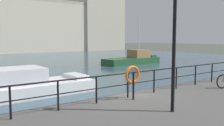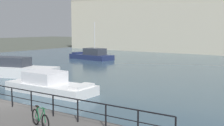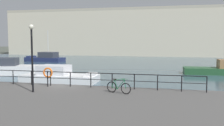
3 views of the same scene
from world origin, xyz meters
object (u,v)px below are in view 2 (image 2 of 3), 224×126
object	(u,v)px
moored_red_daysailer	(49,85)
moored_cabin_cruiser	(92,55)
parked_bicycle	(40,119)
moored_small_launch	(12,69)

from	to	relation	value
moored_red_daysailer	moored_cabin_cruiser	bearing A→B (deg)	119.83
moored_red_daysailer	parked_bicycle	bearing A→B (deg)	-46.43
moored_small_launch	parked_bicycle	bearing A→B (deg)	130.36
moored_cabin_cruiser	moored_small_launch	bearing A→B (deg)	108.57
moored_cabin_cruiser	parked_bicycle	world-z (taller)	moored_cabin_cruiser
moored_red_daysailer	moored_small_launch	size ratio (longest dim) A/B	0.77
moored_cabin_cruiser	parked_bicycle	xyz separation A→B (m)	(20.84, -29.94, 0.54)
moored_cabin_cruiser	parked_bicycle	distance (m)	36.48
moored_small_launch	moored_red_daysailer	bearing A→B (deg)	144.09
moored_cabin_cruiser	moored_red_daysailer	bearing A→B (deg)	127.51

